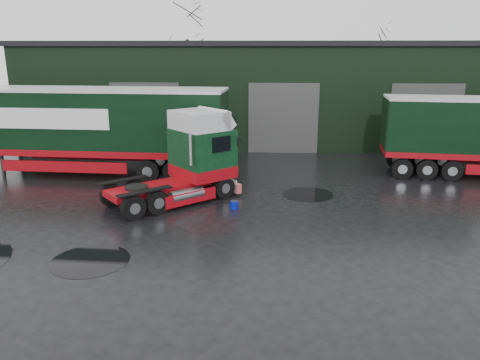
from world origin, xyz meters
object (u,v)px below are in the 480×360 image
at_px(tree_back_a, 188,61).
at_px(tree_back_b, 367,73).
at_px(hero_tractor, 168,159).
at_px(wash_bucket, 234,205).
at_px(warehouse, 280,89).
at_px(trailer_left, 87,132).

height_order(tree_back_a, tree_back_b, tree_back_a).
xyz_separation_m(hero_tractor, wash_bucket, (2.61, -0.64, -1.63)).
xyz_separation_m(hero_tractor, tree_back_b, (12.80, 25.50, 1.97)).
bearing_deg(wash_bucket, warehouse, 82.26).
bearing_deg(hero_tractor, tree_back_a, 145.83).
distance_m(trailer_left, tree_back_b, 27.71).
height_order(wash_bucket, tree_back_a, tree_back_a).
relative_size(trailer_left, tree_back_a, 1.41).
distance_m(wash_bucket, tree_back_b, 28.28).
bearing_deg(warehouse, tree_back_a, 128.66).
distance_m(warehouse, trailer_left, 14.89).
bearing_deg(tree_back_a, hero_tractor, -82.85).
relative_size(hero_tractor, trailer_left, 0.43).
height_order(hero_tractor, trailer_left, trailer_left).
height_order(warehouse, hero_tractor, warehouse).
xyz_separation_m(warehouse, hero_tractor, (-4.80, -15.50, -1.38)).
xyz_separation_m(wash_bucket, tree_back_a, (-5.81, 26.14, 4.60)).
distance_m(warehouse, hero_tractor, 16.29).
relative_size(warehouse, wash_bucket, 100.45).
distance_m(hero_tractor, trailer_left, 6.23).
bearing_deg(warehouse, trailer_left, -129.76).
distance_m(hero_tractor, tree_back_b, 28.60).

